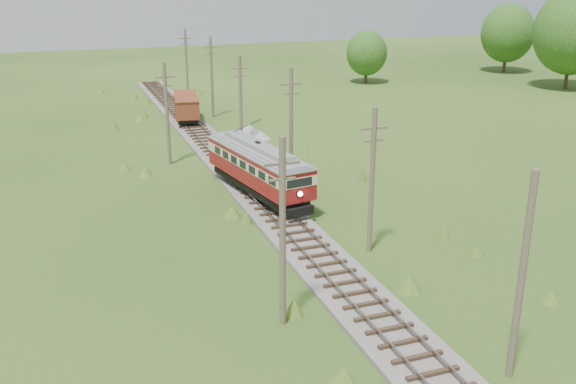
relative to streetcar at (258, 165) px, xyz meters
name	(u,v)px	position (x,y,z in m)	size (l,w,h in m)	color
railbed_main	(240,176)	(0.00, 4.89, -2.34)	(3.60, 96.00, 0.57)	#605B54
streetcar	(258,165)	(0.00, 0.00, 0.00)	(4.69, 11.92, 5.38)	black
gondola	(186,106)	(0.00, 25.73, -0.63)	(3.59, 7.75, 2.48)	black
gravel_pile	(251,131)	(4.67, 17.46, -1.90)	(3.69, 3.91, 1.34)	gray
utility_pole_r_1	(522,279)	(3.10, -24.11, 1.87)	(0.30, 0.30, 8.80)	brown
utility_pole_r_2	(372,180)	(3.30, -11.11, 1.89)	(1.60, 0.30, 8.60)	brown
utility_pole_r_3	(291,127)	(3.20, 1.89, 2.10)	(1.60, 0.30, 9.00)	brown
utility_pole_r_4	(241,100)	(3.00, 14.89, 1.79)	(1.60, 0.30, 8.40)	brown
utility_pole_r_5	(212,76)	(3.40, 27.89, 2.05)	(1.60, 0.30, 8.90)	brown
utility_pole_r_6	(186,62)	(3.20, 40.89, 1.94)	(1.60, 0.30, 8.70)	brown
utility_pole_l_a	(283,232)	(-4.20, -17.11, 2.10)	(1.60, 0.30, 9.00)	brown
utility_pole_l_b	(167,113)	(-4.50, 10.89, 1.89)	(1.60, 0.30, 8.60)	brown
tree_right_4	(573,32)	(54.00, 28.89, 5.21)	(10.50, 10.50, 13.53)	#38281C
tree_right_5	(508,33)	(56.00, 44.89, 3.66)	(8.40, 8.40, 10.82)	#38281C
tree_mid_b	(367,53)	(30.00, 42.89, 1.80)	(5.88, 5.88, 7.57)	#38281C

